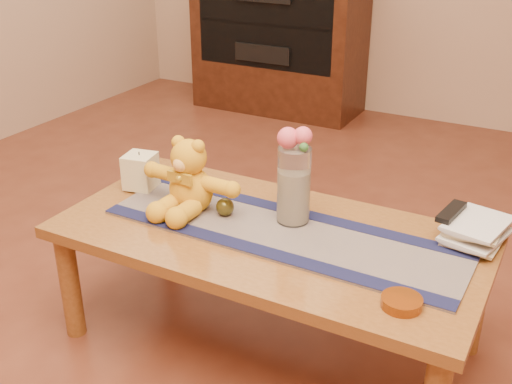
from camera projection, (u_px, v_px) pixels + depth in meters
The scene contains 29 objects.
floor at pixel (268, 340), 2.25m from camera, with size 5.50×5.50×0.00m, color #562618.
coffee_table_top at pixel (269, 236), 2.07m from camera, with size 1.40×0.70×0.04m, color brown.
table_leg_fl at pixel (70, 285), 2.21m from camera, with size 0.07×0.07×0.41m, color brown.
table_leg_bl at pixel (167, 218), 2.67m from camera, with size 0.07×0.07×0.41m, color brown.
table_leg_br at pixel (476, 301), 2.12m from camera, with size 0.07×0.07×0.41m, color brown.
persian_runner at pixel (282, 232), 2.04m from camera, with size 1.20×0.35×0.01m, color #18163F.
runner_border_near at pixel (261, 250), 1.93m from camera, with size 1.20×0.06×0.00m, color #121538.
runner_border_far at pixel (301, 213), 2.15m from camera, with size 1.20×0.06×0.00m, color #121538.
teddy_bear at pixel (190, 175), 2.14m from camera, with size 0.36×0.30×0.25m, color gold, non-canonical shape.
pillar_candle at pixel (141, 171), 2.32m from camera, with size 0.11×0.11×0.13m, color beige.
candle_wick at pixel (139, 153), 2.29m from camera, with size 0.00×0.00×0.01m, color black.
glass_vase at pixel (294, 185), 2.05m from camera, with size 0.11×0.11×0.26m, color silver.
potpourri_fill at pixel (293, 196), 2.07m from camera, with size 0.09×0.09×0.18m, color beige.
rose_left at pixel (288, 138), 1.98m from camera, with size 0.07×0.07×0.07m, color #E75164.
rose_right at pixel (303, 136), 1.97m from camera, with size 0.06×0.06×0.06m, color #E75164.
blue_flower_back at pixel (302, 137), 2.01m from camera, with size 0.04×0.04×0.04m, color #5854B7.
blue_flower_side at pixel (289, 139), 2.02m from camera, with size 0.04×0.04×0.04m, color #5854B7.
leaf_sprig at pixel (304, 147), 1.95m from camera, with size 0.03×0.03×0.03m, color #33662D.
bronze_ball at pixel (225, 207), 2.13m from camera, with size 0.06×0.06×0.06m, color #4A4518.
book_bottom at pixel (449, 231), 2.03m from camera, with size 0.17×0.22×0.02m, color beige.
book_lower at pixel (451, 227), 2.02m from camera, with size 0.16×0.22×0.02m, color beige.
book_upper at pixel (450, 220), 2.02m from camera, with size 0.17×0.22×0.02m, color beige.
book_top at pixel (453, 216), 2.00m from camera, with size 0.16×0.22×0.02m, color beige.
tv_remote at pixel (451, 212), 1.99m from camera, with size 0.04×0.16×0.02m, color black.
amber_dish at pixel (402, 302), 1.67m from camera, with size 0.11×0.11×0.03m, color #BF5914.
media_cabinet at pixel (279, 34), 4.50m from camera, with size 1.20×0.50×1.10m, color black.
cabinet_cavity at pixel (264, 24), 4.27m from camera, with size 1.02×0.03×0.61m, color black.
cabinet_shelf at pixel (270, 22), 4.34m from camera, with size 1.02×0.20×0.03m, color black.
stereo_lower at pixel (271, 50), 4.44m from camera, with size 0.42×0.28×0.12m, color black.
Camera 1 is at (0.82, -1.61, 1.44)m, focal length 43.89 mm.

